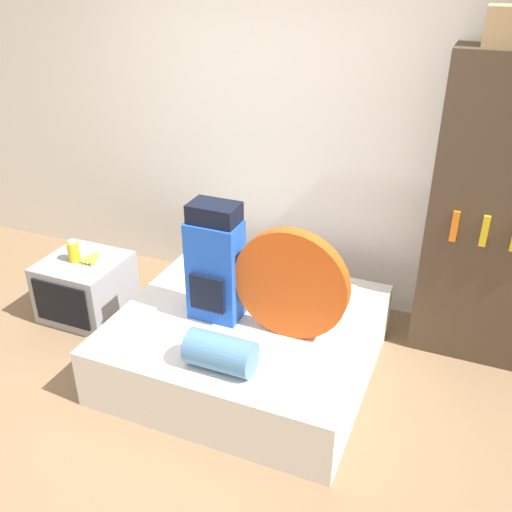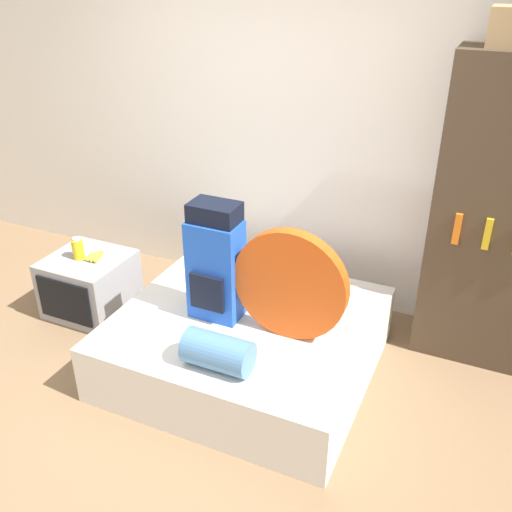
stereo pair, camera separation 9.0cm
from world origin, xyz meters
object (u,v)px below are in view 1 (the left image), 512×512
Objects in this scene: backpack at (215,264)px; television at (86,287)px; sleeping_roll at (220,353)px; bookshelf at (502,217)px; canister at (74,251)px; tent_bag at (291,284)px.

television is (-1.19, 0.17, -0.54)m from backpack.
sleeping_roll is 0.19× the size of bookshelf.
tent_bag is at bearing -5.45° from canister.
backpack is at bearing -151.25° from bookshelf.
tent_bag is 4.20× the size of canister.
backpack reaches higher than canister.
bookshelf is (1.31, 1.32, 0.50)m from sleeping_roll.
backpack is 1.26m from canister.
sleeping_roll is at bearing -22.66° from canister.
tent_bag is at bearing -1.22° from backpack.
sleeping_roll is at bearing -134.79° from bookshelf.
television is at bearing -165.98° from bookshelf.
backpack is 0.38× the size of bookshelf.
television is (-1.68, 0.18, -0.51)m from tent_bag.
backpack is 1.10× the size of tent_bag.
tent_bag is at bearing -140.92° from bookshelf.
tent_bag is 1.40m from bookshelf.
canister is at bearing -156.86° from television.
backpack is at bearing 118.54° from sleeping_roll.
tent_bag reaches higher than television.
tent_bag is 0.35× the size of bookshelf.
bookshelf is at bearing 14.16° from canister.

